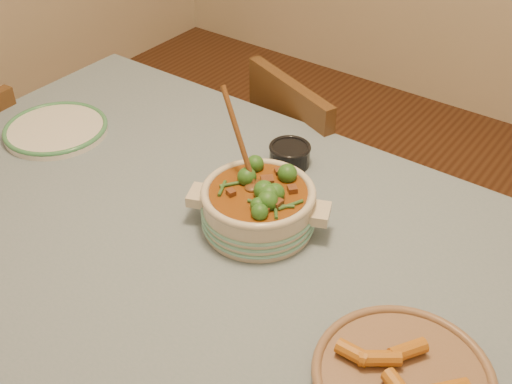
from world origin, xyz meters
TOP-DOWN VIEW (x-y plane):
  - dining_table at (0.00, 0.00)m, footprint 1.68×1.08m
  - stew_casserole at (0.10, 0.09)m, footprint 0.32×0.32m
  - white_plate at (-0.59, 0.08)m, footprint 0.37×0.37m
  - condiment_bowl at (0.02, 0.34)m, footprint 0.12×0.12m
  - fried_plate at (0.56, -0.10)m, footprint 0.34×0.34m
  - chair_far at (-0.12, 0.69)m, footprint 0.51×0.51m

SIDE VIEW (x-z plane):
  - chair_far at x=-0.12m, z-range 0.06..0.89m
  - dining_table at x=0.00m, z-range 0.29..1.04m
  - white_plate at x=-0.59m, z-range 0.76..0.78m
  - fried_plate at x=0.56m, z-range 0.75..0.80m
  - condiment_bowl at x=0.02m, z-range 0.76..0.82m
  - stew_casserole at x=0.10m, z-range 0.67..0.97m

